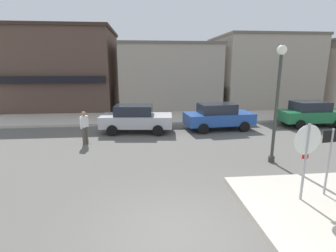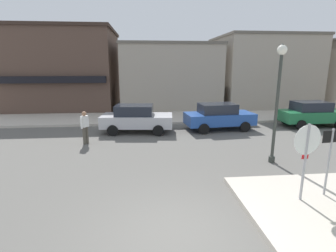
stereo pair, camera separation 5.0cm
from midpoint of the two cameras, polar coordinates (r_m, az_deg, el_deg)
name	(u,v)px [view 2 (the right image)]	position (r m, az deg, el deg)	size (l,w,h in m)	color
ground_plane	(175,235)	(6.48, 1.70, -22.64)	(160.00, 160.00, 0.00)	#5B5954
kerb_far	(153,118)	(18.76, -3.23, 1.80)	(80.00, 4.00, 0.15)	beige
stop_sign	(306,152)	(7.91, 27.96, -5.12)	(0.81, 0.13, 2.30)	#9E9EA3
one_way_sign	(329,156)	(8.60, 31.84, -5.49)	(0.60, 0.09, 2.10)	#9E9EA3
lamp_post	(278,87)	(10.72, 23.04, 7.72)	(0.36, 0.36, 4.54)	#333833
parked_car_nearest	(136,118)	(15.02, -6.81, 1.70)	(4.15, 2.18, 1.56)	#B7B7BC
parked_car_second	(219,116)	(15.79, 11.09, 2.11)	(4.16, 2.19, 1.56)	#234C9E
parked_car_third	(312,113)	(18.67, 28.89, 2.40)	(4.04, 1.95, 1.56)	#1E6B3D
pedestrian_crossing_near	(85,127)	(13.29, -17.53, -0.11)	(0.36, 0.53, 1.61)	#4C473D
building_corner_shop	(63,69)	(25.56, -21.85, 11.41)	(9.37, 8.90, 6.75)	brown
building_storefront_left_near	(168,76)	(24.39, 0.11, 10.84)	(8.36, 8.09, 5.51)	#9E9384
building_storefront_left_mid	(260,72)	(26.42, 19.41, 11.11)	(8.09, 7.90, 6.27)	#9E9384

